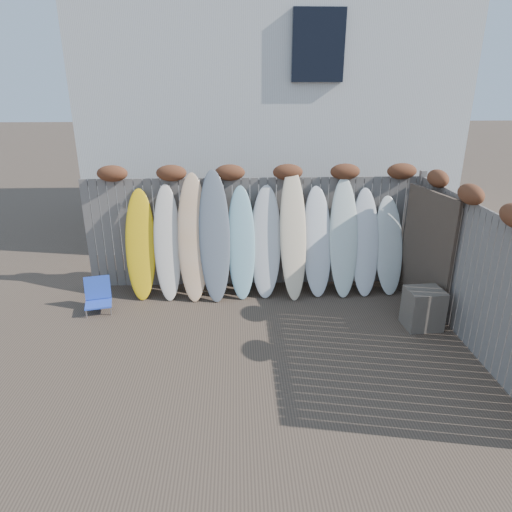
{
  "coord_description": "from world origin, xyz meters",
  "views": [
    {
      "loc": [
        -0.29,
        -5.48,
        3.56
      ],
      "look_at": [
        0.0,
        1.2,
        1.0
      ],
      "focal_mm": 32.0,
      "sensor_mm": 36.0,
      "label": 1
    }
  ],
  "objects_px": {
    "lattice_panel": "(426,251)",
    "wooden_crate": "(423,308)",
    "beach_chair": "(98,296)",
    "surfboard_0": "(141,245)"
  },
  "relations": [
    {
      "from": "beach_chair",
      "to": "surfboard_0",
      "type": "xyz_separation_m",
      "value": [
        0.64,
        0.59,
        0.68
      ]
    },
    {
      "from": "wooden_crate",
      "to": "lattice_panel",
      "type": "distance_m",
      "value": 1.02
    },
    {
      "from": "surfboard_0",
      "to": "lattice_panel",
      "type": "bearing_deg",
      "value": -9.85
    },
    {
      "from": "wooden_crate",
      "to": "lattice_panel",
      "type": "xyz_separation_m",
      "value": [
        0.25,
        0.73,
        0.67
      ]
    },
    {
      "from": "beach_chair",
      "to": "wooden_crate",
      "type": "bearing_deg",
      "value": -8.63
    },
    {
      "from": "lattice_panel",
      "to": "surfboard_0",
      "type": "relative_size",
      "value": 1.01
    },
    {
      "from": "beach_chair",
      "to": "surfboard_0",
      "type": "bearing_deg",
      "value": 42.5
    },
    {
      "from": "beach_chair",
      "to": "wooden_crate",
      "type": "xyz_separation_m",
      "value": [
        5.15,
        -0.78,
        0.06
      ]
    },
    {
      "from": "wooden_crate",
      "to": "surfboard_0",
      "type": "distance_m",
      "value": 4.75
    },
    {
      "from": "lattice_panel",
      "to": "wooden_crate",
      "type": "bearing_deg",
      "value": -120.41
    }
  ]
}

